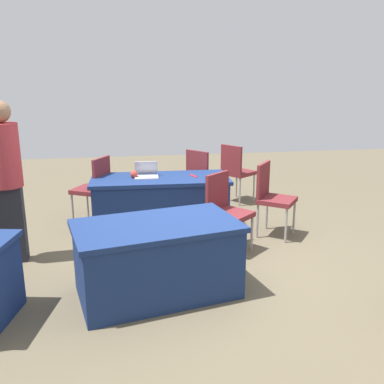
{
  "coord_description": "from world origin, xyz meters",
  "views": [
    {
      "loc": [
        0.84,
        4.18,
        2.04
      ],
      "look_at": [
        0.13,
        0.0,
        0.9
      ],
      "focal_mm": 39.82,
      "sensor_mm": 36.0,
      "label": 1
    }
  ],
  "objects_px": {
    "table_mid_right": "(157,259)",
    "chair_tucked_left": "(202,176)",
    "table_foreground": "(161,202)",
    "chair_by_pillar": "(226,208)",
    "chair_near_front": "(272,194)",
    "person_organiser": "(6,174)",
    "yarn_ball": "(134,174)",
    "laptop_silver": "(146,174)",
    "chair_tucked_right": "(94,186)",
    "chair_aisle": "(236,169)",
    "scissors_red": "(194,176)"
  },
  "relations": [
    {
      "from": "chair_tucked_left",
      "to": "table_mid_right",
      "type": "bearing_deg",
      "value": -59.82
    },
    {
      "from": "chair_tucked_left",
      "to": "chair_tucked_right",
      "type": "height_order",
      "value": "chair_tucked_right"
    },
    {
      "from": "table_mid_right",
      "to": "chair_tucked_right",
      "type": "height_order",
      "value": "chair_tucked_right"
    },
    {
      "from": "scissors_red",
      "to": "person_organiser",
      "type": "bearing_deg",
      "value": -87.72
    },
    {
      "from": "table_foreground",
      "to": "chair_tucked_left",
      "type": "height_order",
      "value": "chair_tucked_left"
    },
    {
      "from": "table_foreground",
      "to": "chair_tucked_right",
      "type": "height_order",
      "value": "chair_tucked_right"
    },
    {
      "from": "chair_near_front",
      "to": "chair_by_pillar",
      "type": "distance_m",
      "value": 0.82
    },
    {
      "from": "chair_tucked_right",
      "to": "chair_aisle",
      "type": "bearing_deg",
      "value": -43.71
    },
    {
      "from": "table_mid_right",
      "to": "yarn_ball",
      "type": "height_order",
      "value": "yarn_ball"
    },
    {
      "from": "chair_near_front",
      "to": "laptop_silver",
      "type": "relative_size",
      "value": 2.92
    },
    {
      "from": "table_foreground",
      "to": "chair_tucked_right",
      "type": "relative_size",
      "value": 1.97
    },
    {
      "from": "table_mid_right",
      "to": "chair_by_pillar",
      "type": "height_order",
      "value": "chair_by_pillar"
    },
    {
      "from": "table_foreground",
      "to": "chair_tucked_right",
      "type": "xyz_separation_m",
      "value": [
        0.91,
        -0.32,
        0.2
      ]
    },
    {
      "from": "table_foreground",
      "to": "chair_by_pillar",
      "type": "distance_m",
      "value": 1.18
    },
    {
      "from": "chair_aisle",
      "to": "scissors_red",
      "type": "bearing_deg",
      "value": -76.35
    },
    {
      "from": "laptop_silver",
      "to": "scissors_red",
      "type": "height_order",
      "value": "laptop_silver"
    },
    {
      "from": "laptop_silver",
      "to": "chair_near_front",
      "type": "bearing_deg",
      "value": 162.5
    },
    {
      "from": "laptop_silver",
      "to": "scissors_red",
      "type": "relative_size",
      "value": 1.84
    },
    {
      "from": "chair_tucked_left",
      "to": "yarn_ball",
      "type": "xyz_separation_m",
      "value": [
        1.08,
        0.66,
        0.21
      ]
    },
    {
      "from": "chair_tucked_left",
      "to": "yarn_ball",
      "type": "height_order",
      "value": "chair_tucked_left"
    },
    {
      "from": "person_organiser",
      "to": "chair_tucked_right",
      "type": "bearing_deg",
      "value": 50.22
    },
    {
      "from": "table_foreground",
      "to": "laptop_silver",
      "type": "relative_size",
      "value": 5.75
    },
    {
      "from": "chair_aisle",
      "to": "laptop_silver",
      "type": "xyz_separation_m",
      "value": [
        1.54,
        0.98,
        0.19
      ]
    },
    {
      "from": "chair_tucked_left",
      "to": "person_organiser",
      "type": "bearing_deg",
      "value": -97.95
    },
    {
      "from": "table_mid_right",
      "to": "person_organiser",
      "type": "distance_m",
      "value": 1.98
    },
    {
      "from": "chair_tucked_right",
      "to": "scissors_red",
      "type": "height_order",
      "value": "chair_tucked_right"
    },
    {
      "from": "table_mid_right",
      "to": "chair_aisle",
      "type": "distance_m",
      "value": 3.33
    },
    {
      "from": "table_mid_right",
      "to": "chair_tucked_left",
      "type": "bearing_deg",
      "value": -110.0
    },
    {
      "from": "table_foreground",
      "to": "chair_near_front",
      "type": "height_order",
      "value": "chair_near_front"
    },
    {
      "from": "chair_by_pillar",
      "to": "laptop_silver",
      "type": "relative_size",
      "value": 2.85
    },
    {
      "from": "table_mid_right",
      "to": "laptop_silver",
      "type": "height_order",
      "value": "laptop_silver"
    },
    {
      "from": "table_foreground",
      "to": "table_mid_right",
      "type": "height_order",
      "value": "same"
    },
    {
      "from": "table_foreground",
      "to": "chair_tucked_right",
      "type": "bearing_deg",
      "value": -19.68
    },
    {
      "from": "chair_tucked_right",
      "to": "scissors_red",
      "type": "xyz_separation_m",
      "value": [
        -1.37,
        0.33,
        0.16
      ]
    },
    {
      "from": "chair_near_front",
      "to": "person_organiser",
      "type": "xyz_separation_m",
      "value": [
        3.18,
        0.31,
        0.46
      ]
    },
    {
      "from": "chair_near_front",
      "to": "person_organiser",
      "type": "relative_size",
      "value": 0.53
    },
    {
      "from": "person_organiser",
      "to": "scissors_red",
      "type": "xyz_separation_m",
      "value": [
        -2.23,
        -0.85,
        -0.3
      ]
    },
    {
      "from": "chair_by_pillar",
      "to": "chair_near_front",
      "type": "bearing_deg",
      "value": 167.85
    },
    {
      "from": "laptop_silver",
      "to": "yarn_ball",
      "type": "xyz_separation_m",
      "value": [
        0.17,
        0.02,
        0.01
      ]
    },
    {
      "from": "table_mid_right",
      "to": "chair_tucked_left",
      "type": "height_order",
      "value": "chair_tucked_left"
    },
    {
      "from": "laptop_silver",
      "to": "table_foreground",
      "type": "bearing_deg",
      "value": 168.12
    },
    {
      "from": "chair_near_front",
      "to": "chair_tucked_left",
      "type": "relative_size",
      "value": 1.0
    },
    {
      "from": "chair_by_pillar",
      "to": "yarn_ball",
      "type": "distance_m",
      "value": 1.45
    },
    {
      "from": "table_mid_right",
      "to": "chair_near_front",
      "type": "bearing_deg",
      "value": -140.49
    },
    {
      "from": "chair_tucked_right",
      "to": "laptop_silver",
      "type": "xyz_separation_m",
      "value": [
        -0.72,
        0.28,
        0.2
      ]
    },
    {
      "from": "scissors_red",
      "to": "yarn_ball",
      "type": "bearing_deg",
      "value": -110.94
    },
    {
      "from": "chair_near_front",
      "to": "chair_aisle",
      "type": "xyz_separation_m",
      "value": [
        0.06,
        -1.58,
        0.01
      ]
    },
    {
      "from": "chair_tucked_right",
      "to": "yarn_ball",
      "type": "height_order",
      "value": "chair_tucked_right"
    },
    {
      "from": "laptop_silver",
      "to": "scissors_red",
      "type": "xyz_separation_m",
      "value": [
        -0.65,
        0.05,
        -0.04
      ]
    },
    {
      "from": "chair_by_pillar",
      "to": "yarn_ball",
      "type": "relative_size",
      "value": 9.22
    }
  ]
}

